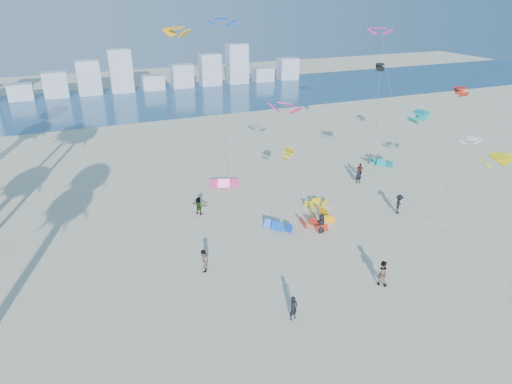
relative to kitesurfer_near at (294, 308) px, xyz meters
name	(u,v)px	position (x,y,z in m)	size (l,w,h in m)	color
ocean	(123,103)	(-1.43, 65.83, -0.82)	(220.00, 220.00, 0.00)	navy
kitesurfer_near	(294,308)	(0.00, 0.00, 0.00)	(0.60, 0.40, 1.66)	black
kitesurfer_mid	(382,273)	(7.38, 0.91, 0.13)	(0.93, 0.73, 1.92)	gray
kitesurfers_far	(307,207)	(7.72, 12.45, 0.05)	(22.19, 12.05, 1.85)	black
grounded_kites	(302,200)	(8.50, 14.83, -0.37)	(22.15, 13.69, 1.00)	blue
flying_kites	(329,73)	(11.84, 16.77, 11.16)	(27.86, 34.60, 16.72)	#D5BB0B
distant_skyline	(108,77)	(-2.62, 75.83, 2.26)	(85.00, 3.00, 8.40)	#9EADBF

